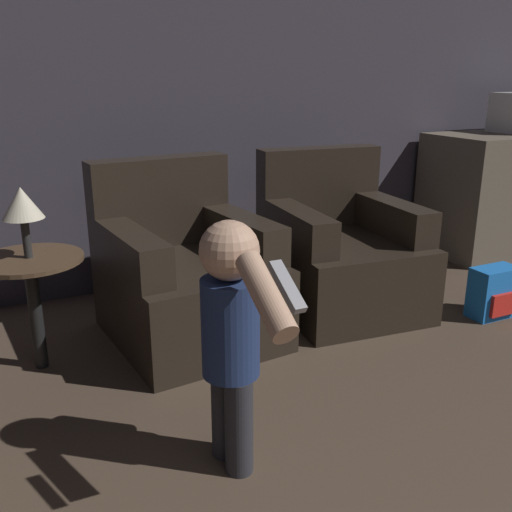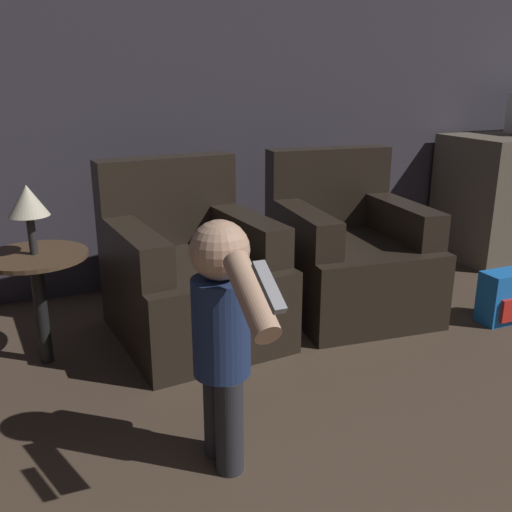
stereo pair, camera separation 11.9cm
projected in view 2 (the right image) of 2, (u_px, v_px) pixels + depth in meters
The scene contains 7 objects.
wall_back at pixel (193, 79), 3.54m from camera, with size 8.40×0.05×2.60m.
armchair_left at pixel (190, 276), 2.99m from camera, with size 0.85×0.95×0.91m.
armchair_right at pixel (347, 255), 3.34m from camera, with size 0.84×0.94×0.91m.
person_toddler at pixel (222, 328), 1.89m from camera, with size 0.20×0.61×0.89m.
toy_backpack at pixel (505, 297), 3.17m from camera, with size 0.27×0.17×0.29m.
side_table at pixel (37, 273), 2.63m from camera, with size 0.48×0.48×0.54m.
lamp at pixel (28, 202), 2.53m from camera, with size 0.18×0.18×0.32m.
Camera 2 is at (-1.07, 0.93, 1.33)m, focal length 40.00 mm.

